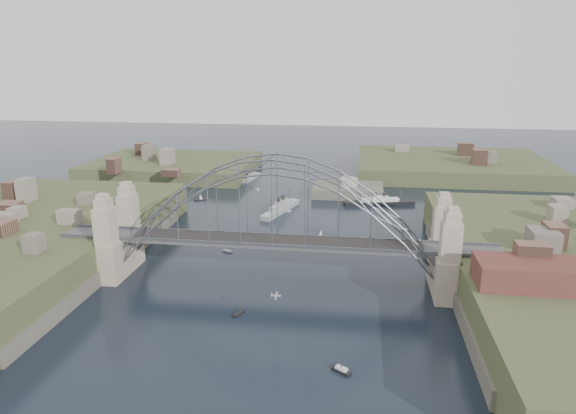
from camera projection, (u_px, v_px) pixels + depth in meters
The scene contains 20 objects.
ground at pixel (275, 281), 101.36m from camera, with size 500.00×500.00×0.00m, color black.
bridge at pixel (275, 221), 97.99m from camera, with size 84.00×13.80×24.60m.
shore_west at pixel (5, 257), 108.55m from camera, with size 50.50×90.00×12.00m.
headland_nw at pixel (174, 171), 199.13m from camera, with size 60.00×45.00×9.00m, color #3F4526.
headland_ne at pixel (450, 170), 199.18m from camera, with size 70.00×55.00×9.50m, color #3F4526.
fort_island at pixel (348, 196), 166.51m from camera, with size 22.00×16.00×9.40m.
wharf_shed at pixel (543, 275), 79.36m from camera, with size 20.00×8.00×4.00m, color #592D26.
finger_pier at pixel (529, 378), 69.24m from camera, with size 4.00×22.00×1.40m, color #48484B.
naval_cruiser_near at pixel (281, 208), 147.45m from camera, with size 8.44×20.32×6.12m.
naval_cruiser_far at pixel (252, 177), 187.81m from camera, with size 4.56×13.98×4.68m.
ocean_liner at pixel (379, 202), 154.36m from camera, with size 21.07×7.12×5.14m.
aeroplane at pixel (275, 295), 80.02m from camera, with size 1.57×2.94×0.43m.
small_boat_a at pixel (227, 251), 116.76m from camera, with size 2.36×1.54×0.45m.
small_boat_b at pixel (321, 234), 125.76m from camera, with size 1.59×1.57×2.38m.
small_boat_c at pixel (239, 314), 88.05m from camera, with size 1.77×2.77×0.45m.
small_boat_d at pixel (406, 230), 131.61m from camera, with size 2.57×1.60×0.45m.
small_boat_e at pixel (201, 198), 159.50m from camera, with size 3.71×3.09×2.38m.
small_boat_f at pixel (288, 211), 147.86m from camera, with size 1.71×1.24×0.45m.
small_boat_g at pixel (341, 370), 71.77m from camera, with size 2.89×2.36×1.43m.
small_boat_h at pixel (258, 189), 172.41m from camera, with size 0.98×1.84×0.45m.
Camera 1 is at (15.61, -92.27, 41.61)m, focal length 32.41 mm.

